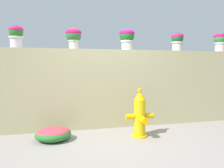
{
  "coord_description": "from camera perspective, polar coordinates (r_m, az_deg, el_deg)",
  "views": [
    {
      "loc": [
        -0.85,
        -3.25,
        1.25
      ],
      "look_at": [
        0.16,
        0.93,
        0.91
      ],
      "focal_mm": 34.64,
      "sensor_mm": 36.0,
      "label": 1
    }
  ],
  "objects": [
    {
      "name": "stone_wall",
      "position": [
        4.48,
        -2.53,
        -1.2
      ],
      "size": [
        6.39,
        0.34,
        1.6
      ],
      "primitive_type": "cube",
      "color": "tan",
      "rests_on": "ground"
    },
    {
      "name": "ground_plane",
      "position": [
        3.59,
        1.09,
        -15.82
      ],
      "size": [
        24.0,
        24.0,
        0.0
      ],
      "primitive_type": "plane",
      "color": "gray"
    },
    {
      "name": "potted_plant_4",
      "position": [
        5.08,
        16.86,
        11.06
      ],
      "size": [
        0.27,
        0.27,
        0.41
      ],
      "color": "beige",
      "rests_on": "stone_wall"
    },
    {
      "name": "potted_plant_3",
      "position": [
        4.64,
        3.96,
        12.27
      ],
      "size": [
        0.32,
        0.32,
        0.45
      ],
      "color": "silver",
      "rests_on": "stone_wall"
    },
    {
      "name": "flower_bush_left",
      "position": [
        3.9,
        -15.25,
        -12.49
      ],
      "size": [
        0.61,
        0.55,
        0.23
      ],
      "color": "#2A722E",
      "rests_on": "ground"
    },
    {
      "name": "potted_plant_2",
      "position": [
        4.44,
        -10.1,
        12.42
      ],
      "size": [
        0.31,
        0.31,
        0.42
      ],
      "color": "beige",
      "rests_on": "stone_wall"
    },
    {
      "name": "potted_plant_1",
      "position": [
        4.52,
        -23.97,
        11.83
      ],
      "size": [
        0.26,
        0.26,
        0.43
      ],
      "color": "silver",
      "rests_on": "stone_wall"
    },
    {
      "name": "potted_plant_5",
      "position": [
        5.74,
        26.63,
        10.38
      ],
      "size": [
        0.29,
        0.29,
        0.45
      ],
      "color": "beige",
      "rests_on": "stone_wall"
    },
    {
      "name": "fire_hydrant",
      "position": [
        3.92,
        7.36,
        -8.18
      ],
      "size": [
        0.51,
        0.41,
        0.86
      ],
      "color": "yellow",
      "rests_on": "ground"
    }
  ]
}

